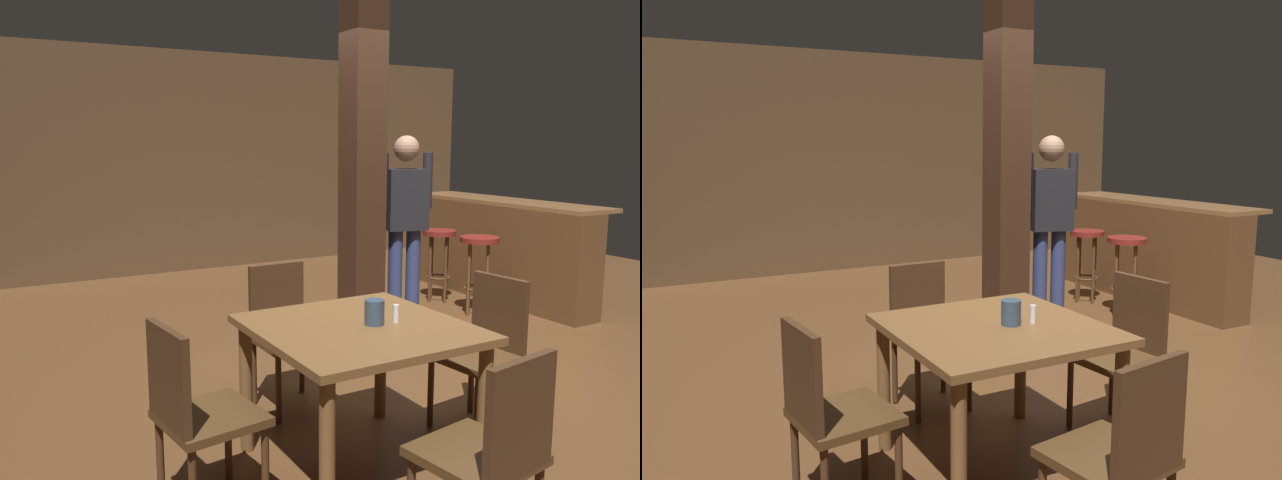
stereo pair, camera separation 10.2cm
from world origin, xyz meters
TOP-DOWN VIEW (x-y plane):
  - ground_plane at (0.00, 0.00)m, footprint 10.80×10.80m
  - wall_back at (0.00, 4.50)m, footprint 8.00×0.10m
  - pillar at (-0.09, 0.77)m, footprint 0.28×0.28m
  - dining_table at (-1.14, -0.84)m, footprint 1.02×1.02m
  - chair_east at (-0.27, -0.82)m, footprint 0.46×0.46m
  - chair_south at (-1.13, -1.76)m, footprint 0.48×0.48m
  - chair_north at (-1.13, 0.05)m, footprint 0.43×0.43m
  - chair_west at (-2.01, -0.85)m, footprint 0.47×0.47m
  - napkin_cup at (-1.07, -0.86)m, footprint 0.10×0.10m
  - salt_shaker at (-0.95, -0.88)m, footprint 0.03×0.03m
  - standing_person at (0.31, 0.73)m, footprint 0.47×0.27m
  - bar_counter at (2.07, 1.43)m, footprint 0.56×2.36m
  - bar_stool_near at (1.44, 1.04)m, footprint 0.37×0.37m
  - bar_stool_mid at (1.44, 1.63)m, footprint 0.35×0.35m

SIDE VIEW (x-z plane):
  - ground_plane at x=0.00m, z-range 0.00..0.00m
  - chair_east at x=-0.27m, z-range 0.06..0.95m
  - chair_south at x=-1.13m, z-range 0.06..0.95m
  - chair_north at x=-1.13m, z-range 0.06..0.95m
  - chair_west at x=-2.01m, z-range 0.06..0.95m
  - bar_counter at x=2.07m, z-range 0.01..1.07m
  - bar_stool_mid at x=1.44m, z-range 0.19..0.94m
  - bar_stool_near at x=1.44m, z-range 0.20..0.96m
  - dining_table at x=-1.14m, z-range 0.26..1.02m
  - salt_shaker at x=-0.95m, z-range 0.76..0.85m
  - napkin_cup at x=-1.07m, z-range 0.76..0.89m
  - standing_person at x=0.31m, z-range 0.14..1.86m
  - wall_back at x=0.00m, z-range 0.00..2.80m
  - pillar at x=-0.09m, z-range 0.00..2.80m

